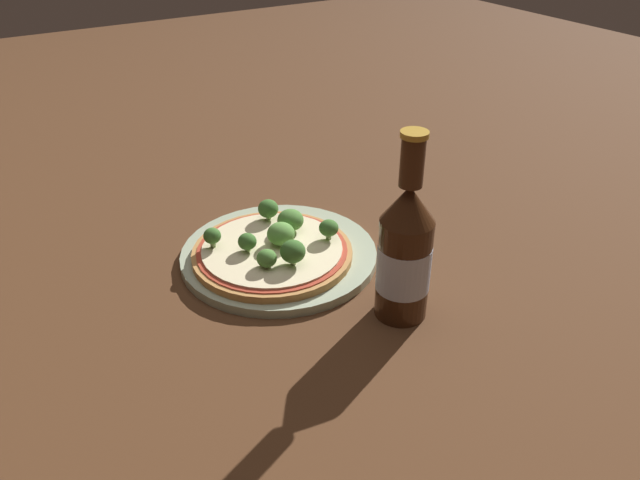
% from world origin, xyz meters
% --- Properties ---
extents(ground_plane, '(3.00, 3.00, 0.00)m').
position_xyz_m(ground_plane, '(0.00, 0.00, 0.00)').
color(ground_plane, '#4C2D19').
extents(plate, '(0.26, 0.26, 0.01)m').
position_xyz_m(plate, '(-0.01, -0.00, 0.01)').
color(plate, '#A3B293').
rests_on(plate, ground_plane).
extents(pizza, '(0.21, 0.21, 0.01)m').
position_xyz_m(pizza, '(-0.00, -0.01, 0.02)').
color(pizza, '#B77F42').
rests_on(pizza, plate).
extents(broccoli_floret_0, '(0.03, 0.03, 0.03)m').
position_xyz_m(broccoli_floret_0, '(0.05, -0.01, 0.04)').
color(broccoli_floret_0, '#89A866').
rests_on(broccoli_floret_0, pizza).
extents(broccoli_floret_1, '(0.02, 0.02, 0.02)m').
position_xyz_m(broccoli_floret_1, '(-0.01, -0.04, 0.04)').
color(broccoli_floret_1, '#89A866').
rests_on(broccoli_floret_1, pizza).
extents(broccoli_floret_2, '(0.04, 0.04, 0.03)m').
position_xyz_m(broccoli_floret_2, '(0.00, -0.00, 0.04)').
color(broccoli_floret_2, '#89A866').
rests_on(broccoli_floret_2, pizza).
extents(broccoli_floret_3, '(0.04, 0.04, 0.03)m').
position_xyz_m(broccoli_floret_3, '(-0.02, 0.03, 0.04)').
color(broccoli_floret_3, '#89A866').
rests_on(broccoli_floret_3, pizza).
extents(broccoli_floret_4, '(0.02, 0.02, 0.02)m').
position_xyz_m(broccoli_floret_4, '(0.04, -0.04, 0.04)').
color(broccoli_floret_4, '#89A866').
rests_on(broccoli_floret_4, pizza).
extents(broccoli_floret_5, '(0.03, 0.03, 0.03)m').
position_xyz_m(broccoli_floret_5, '(-0.07, 0.02, 0.04)').
color(broccoli_floret_5, '#89A866').
rests_on(broccoli_floret_5, pizza).
extents(broccoli_floret_6, '(0.02, 0.02, 0.03)m').
position_xyz_m(broccoli_floret_6, '(-0.04, -0.08, 0.04)').
color(broccoli_floret_6, '#89A866').
rests_on(broccoli_floret_6, pizza).
extents(broccoli_floret_7, '(0.03, 0.03, 0.03)m').
position_xyz_m(broccoli_floret_7, '(0.02, 0.06, 0.04)').
color(broccoli_floret_7, '#89A866').
rests_on(broccoli_floret_7, pizza).
extents(beer_bottle, '(0.06, 0.06, 0.22)m').
position_xyz_m(beer_bottle, '(0.17, 0.07, 0.08)').
color(beer_bottle, '#381E0F').
rests_on(beer_bottle, ground_plane).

